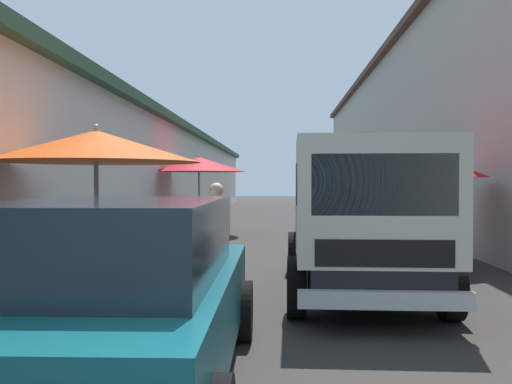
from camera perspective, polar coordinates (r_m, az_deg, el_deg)
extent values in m
plane|color=#33302D|center=(14.99, 3.64, -4.98)|extent=(90.00, 90.00, 0.00)
cube|color=silver|center=(18.51, -19.46, 1.39)|extent=(49.50, 7.00, 3.40)
cube|color=#284C38|center=(18.61, -19.50, 7.00)|extent=(49.80, 7.50, 0.24)
cylinder|color=#9E9EA3|center=(16.31, -5.95, -0.42)|extent=(0.06, 0.06, 2.32)
cone|color=red|center=(16.31, -5.96, 2.89)|extent=(2.79, 2.79, 0.44)
sphere|color=#9E9EA3|center=(16.32, -5.96, 3.79)|extent=(0.07, 0.07, 0.07)
cube|color=olive|center=(16.52, -5.02, -3.06)|extent=(0.95, 0.64, 0.78)
sphere|color=orange|center=(16.21, -5.18, -1.59)|extent=(0.09, 0.09, 0.09)
sphere|color=orange|center=(16.17, -5.40, -1.60)|extent=(0.09, 0.09, 0.09)
sphere|color=orange|center=(16.57, -4.79, -1.53)|extent=(0.09, 0.09, 0.09)
sphere|color=orange|center=(16.42, -5.21, -1.37)|extent=(0.09, 0.09, 0.09)
sphere|color=orange|center=(16.84, -5.27, -1.49)|extent=(0.09, 0.09, 0.09)
sphere|color=orange|center=(16.43, -5.00, -1.56)|extent=(0.09, 0.09, 0.09)
cylinder|color=#9E9EA3|center=(10.75, 17.02, -1.68)|extent=(0.06, 0.06, 2.15)
cone|color=red|center=(10.75, 17.05, 2.76)|extent=(2.33, 2.33, 0.48)
sphere|color=#9E9EA3|center=(10.76, 17.05, 4.26)|extent=(0.07, 0.07, 0.07)
cube|color=brown|center=(11.01, 15.94, -5.36)|extent=(0.87, 0.58, 0.71)
sphere|color=orange|center=(10.94, 15.54, -3.27)|extent=(0.09, 0.09, 0.09)
sphere|color=orange|center=(11.13, 15.27, -3.20)|extent=(0.09, 0.09, 0.09)
sphere|color=orange|center=(10.75, 16.06, -3.07)|extent=(0.09, 0.09, 0.09)
sphere|color=orange|center=(10.77, 17.08, -3.35)|extent=(0.09, 0.09, 0.09)
sphere|color=orange|center=(10.72, 15.78, -3.37)|extent=(0.09, 0.09, 0.09)
cylinder|color=#9E9EA3|center=(6.91, -16.26, -2.96)|extent=(0.06, 0.06, 2.21)
cone|color=#D84C14|center=(6.90, -16.30, 4.60)|extent=(2.52, 2.52, 0.39)
sphere|color=#9E9EA3|center=(6.92, -16.31, 6.52)|extent=(0.07, 0.07, 0.07)
cube|color=#9E7547|center=(7.04, -14.46, -8.99)|extent=(0.87, 0.58, 0.72)
sphere|color=orange|center=(6.88, -15.71, -5.83)|extent=(0.09, 0.09, 0.09)
sphere|color=orange|center=(7.17, -12.99, -5.54)|extent=(0.09, 0.09, 0.09)
sphere|color=orange|center=(7.17, -14.39, -5.55)|extent=(0.09, 0.09, 0.09)
sphere|color=orange|center=(6.94, -14.38, -5.76)|extent=(0.09, 0.09, 0.09)
sphere|color=orange|center=(7.01, -16.07, -5.27)|extent=(0.09, 0.09, 0.09)
cube|color=#0F4C56|center=(4.36, -14.11, -12.40)|extent=(3.92, 1.78, 0.64)
cube|color=#19232D|center=(4.12, -14.73, -4.73)|extent=(2.36, 1.55, 0.56)
cube|color=black|center=(6.23, -9.21, -10.37)|extent=(0.12, 1.65, 0.20)
cube|color=silver|center=(6.33, -14.43, -7.62)|extent=(0.06, 0.24, 0.14)
cube|color=silver|center=(6.11, -3.75, -7.90)|extent=(0.06, 0.24, 0.14)
cylinder|color=black|center=(5.92, -18.70, -11.52)|extent=(0.60, 0.21, 0.60)
cylinder|color=black|center=(5.57, -1.47, -12.26)|extent=(0.60, 0.21, 0.60)
cube|color=black|center=(8.11, 10.34, -6.62)|extent=(4.83, 1.55, 0.36)
cube|color=beige|center=(6.42, 12.08, -0.77)|extent=(1.57, 1.78, 1.40)
cube|color=#19232D|center=(5.69, 13.18, 0.76)|extent=(0.09, 1.47, 0.63)
cube|color=#19232D|center=(6.42, 12.08, 0.80)|extent=(1.08, 1.79, 0.45)
cube|color=black|center=(5.73, 13.16, -6.21)|extent=(0.08, 1.40, 0.28)
cube|color=silver|center=(5.73, 13.28, -10.89)|extent=(0.15, 1.75, 0.18)
cube|color=gray|center=(9.00, 14.95, -3.12)|extent=(3.16, 0.12, 0.50)
cube|color=gray|center=(8.82, 4.41, -3.17)|extent=(3.16, 0.12, 0.50)
cube|color=gray|center=(10.42, 8.82, -2.53)|extent=(0.09, 1.65, 0.50)
cylinder|color=black|center=(6.72, 19.55, -9.48)|extent=(0.72, 0.23, 0.72)
cylinder|color=black|center=(6.47, 4.23, -9.83)|extent=(0.72, 0.23, 0.72)
cylinder|color=black|center=(9.67, 14.51, -6.22)|extent=(0.72, 0.23, 0.72)
cylinder|color=black|center=(9.50, 4.03, -6.32)|extent=(0.72, 0.23, 0.72)
cylinder|color=navy|center=(8.17, -3.84, -7.34)|extent=(0.14, 0.14, 0.77)
cylinder|color=navy|center=(8.04, -4.43, -7.48)|extent=(0.14, 0.14, 0.77)
cube|color=white|center=(8.03, -4.14, -2.62)|extent=(0.49, 0.37, 0.58)
sphere|color=tan|center=(8.02, -4.14, 0.21)|extent=(0.21, 0.21, 0.21)
cylinder|color=white|center=(8.27, -3.14, -2.31)|extent=(0.08, 0.08, 0.52)
cylinder|color=white|center=(7.80, -5.20, -2.52)|extent=(0.08, 0.08, 0.52)
cylinder|color=#1E8C3F|center=(14.41, -6.00, -3.55)|extent=(0.30, 0.30, 0.03)
cylinder|color=#1E8C3F|center=(14.54, -5.93, -4.34)|extent=(0.04, 0.04, 0.42)
cylinder|color=#1E8C3F|center=(14.44, -6.44, -4.38)|extent=(0.04, 0.04, 0.42)
cylinder|color=#1E8C3F|center=(14.32, -6.06, -4.43)|extent=(0.04, 0.04, 0.42)
cylinder|color=#1E8C3F|center=(14.41, -5.55, -4.39)|extent=(0.04, 0.04, 0.42)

